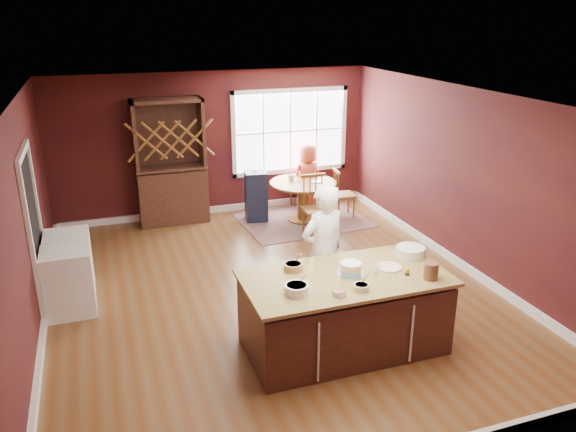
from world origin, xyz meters
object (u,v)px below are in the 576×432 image
object	(u,v)px
toddler	(259,178)
washer	(69,281)
chair_north	(301,184)
kitchen_island	(344,313)
dining_table	(303,193)
high_chair	(256,195)
hutch	(171,162)
dryer	(70,262)
chair_south	(317,207)
baker	(323,252)
layer_cake	(351,268)
seated_woman	(307,178)
chair_east	(344,193)

from	to	relation	value
toddler	washer	size ratio (longest dim) A/B	0.30
chair_north	kitchen_island	bearing A→B (deg)	62.88
dining_table	high_chair	size ratio (longest dim) A/B	1.25
dining_table	chair_north	xyz separation A→B (m)	(0.28, 0.83, -0.08)
high_chair	hutch	world-z (taller)	hutch
high_chair	chair_north	bearing A→B (deg)	33.97
hutch	dryer	bearing A→B (deg)	-127.47
chair_south	washer	bearing A→B (deg)	-159.80
baker	high_chair	bearing A→B (deg)	-107.24
dryer	kitchen_island	bearing A→B (deg)	-40.33
chair_south	layer_cake	bearing A→B (deg)	-104.21
toddler	chair_south	bearing A→B (deg)	-60.37
toddler	hutch	size ratio (longest dim) A/B	0.11
kitchen_island	toddler	size ratio (longest dim) A/B	8.87
seated_woman	kitchen_island	bearing A→B (deg)	61.60
toddler	dryer	distance (m)	3.84
seated_woman	baker	bearing A→B (deg)	59.29
layer_cake	baker	bearing A→B (deg)	91.92
chair_north	toddler	world-z (taller)	toddler
kitchen_island	dryer	distance (m)	3.94
seated_woman	high_chair	distance (m)	1.13
kitchen_island	washer	xyz separation A→B (m)	(-3.00, 1.91, -0.00)
kitchen_island	chair_south	xyz separation A→B (m)	(0.98, 3.27, 0.11)
chair_east	toddler	bearing A→B (deg)	81.37
seated_woman	high_chair	xyz separation A→B (m)	(-1.10, -0.21, -0.17)
seated_woman	hutch	bearing A→B (deg)	-17.07
kitchen_island	baker	bearing A→B (deg)	86.07
kitchen_island	washer	bearing A→B (deg)	147.55
kitchen_island	washer	distance (m)	3.56
layer_cake	chair_north	xyz separation A→B (m)	(1.25, 4.92, -0.53)
baker	dining_table	bearing A→B (deg)	-121.04
seated_woman	chair_south	bearing A→B (deg)	63.22
kitchen_island	high_chair	bearing A→B (deg)	87.00
kitchen_island	high_chair	size ratio (longest dim) A/B	2.35
chair_east	hutch	distance (m)	3.27
chair_south	chair_north	distance (m)	1.71
hutch	seated_woman	bearing A→B (deg)	-4.69
chair_north	layer_cake	bearing A→B (deg)	63.68
dining_table	seated_woman	world-z (taller)	seated_woman
seated_woman	high_chair	bearing A→B (deg)	-1.57
seated_woman	toddler	distance (m)	1.06
hutch	washer	size ratio (longest dim) A/B	2.62
baker	high_chair	xyz separation A→B (m)	(0.18, 3.65, -0.39)
seated_woman	toddler	xyz separation A→B (m)	(-1.03, -0.17, 0.15)
hutch	kitchen_island	bearing A→B (deg)	-75.67
layer_cake	seated_woman	size ratio (longest dim) A/B	0.25
dining_table	kitchen_island	bearing A→B (deg)	-104.29
chair_north	chair_south	bearing A→B (deg)	66.22
kitchen_island	hutch	xyz separation A→B (m)	(-1.24, 4.85, 0.70)
washer	hutch	bearing A→B (deg)	59.05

